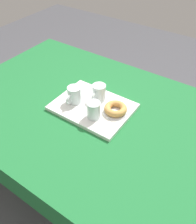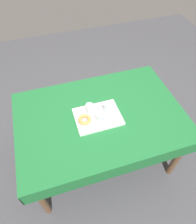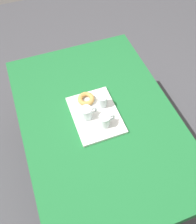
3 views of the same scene
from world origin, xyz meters
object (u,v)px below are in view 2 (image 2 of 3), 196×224
at_px(dining_table, 100,121).
at_px(serving_tray, 98,117).
at_px(sugar_donut_left, 85,120).
at_px(tea_mug_right, 107,108).
at_px(tea_mug_left, 100,118).
at_px(donut_plate_left, 85,121).
at_px(water_glass_near, 90,109).

height_order(dining_table, serving_tray, serving_tray).
bearing_deg(sugar_donut_left, tea_mug_right, -167.09).
bearing_deg(tea_mug_left, sugar_donut_left, -16.31).
xyz_separation_m(tea_mug_right, sugar_donut_left, (0.23, 0.05, -0.02)).
bearing_deg(tea_mug_left, serving_tray, -87.70).
distance_m(serving_tray, tea_mug_left, 0.08).
bearing_deg(tea_mug_right, serving_tray, 16.29).
bearing_deg(tea_mug_right, sugar_donut_left, 12.91).
xyz_separation_m(dining_table, donut_plate_left, (0.16, 0.04, 0.12)).
height_order(dining_table, tea_mug_right, tea_mug_right).
xyz_separation_m(serving_tray, tea_mug_right, (-0.10, -0.03, 0.06)).
bearing_deg(water_glass_near, dining_table, 148.07).
distance_m(tea_mug_left, water_glass_near, 0.15).
relative_size(dining_table, donut_plate_left, 12.27).
relative_size(serving_tray, tea_mug_left, 3.65).
height_order(tea_mug_right, donut_plate_left, tea_mug_right).
height_order(donut_plate_left, sugar_donut_left, sugar_donut_left).
height_order(serving_tray, water_glass_near, water_glass_near).
distance_m(donut_plate_left, sugar_donut_left, 0.02).
bearing_deg(water_glass_near, donut_plate_left, 52.39).
bearing_deg(donut_plate_left, serving_tray, -169.80).
relative_size(tea_mug_right, donut_plate_left, 0.90).
bearing_deg(dining_table, serving_tray, 30.96).
height_order(dining_table, sugar_donut_left, sugar_donut_left).
relative_size(serving_tray, water_glass_near, 4.49).
height_order(water_glass_near, sugar_donut_left, water_glass_near).
height_order(dining_table, tea_mug_left, tea_mug_left).
bearing_deg(serving_tray, water_glass_near, -51.39).
distance_m(tea_mug_right, sugar_donut_left, 0.24).
bearing_deg(donut_plate_left, dining_table, -165.57).
distance_m(dining_table, tea_mug_left, 0.18).
relative_size(dining_table, tea_mug_left, 13.66).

